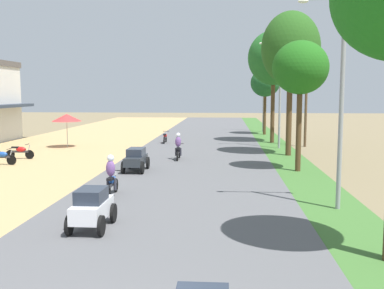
% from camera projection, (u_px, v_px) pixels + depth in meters
% --- Properties ---
extents(parked_motorbike_sixth, '(1.80, 0.54, 0.94)m').
position_uv_depth(parked_motorbike_sixth, '(1.00, 156.00, 25.80)').
color(parked_motorbike_sixth, black).
rests_on(parked_motorbike_sixth, dirt_shoulder).
extents(parked_motorbike_seventh, '(1.80, 0.54, 0.94)m').
position_uv_depth(parked_motorbike_seventh, '(20.00, 151.00, 28.13)').
color(parked_motorbike_seventh, black).
rests_on(parked_motorbike_seventh, dirt_shoulder).
extents(vendor_umbrella, '(2.20, 2.20, 2.52)m').
position_uv_depth(vendor_umbrella, '(67.00, 118.00, 33.90)').
color(vendor_umbrella, '#99999E').
rests_on(vendor_umbrella, dirt_shoulder).
extents(median_tree_second, '(2.88, 2.88, 6.76)m').
position_uv_depth(median_tree_second, '(300.00, 68.00, 23.20)').
color(median_tree_second, '#4C351E').
rests_on(median_tree_second, median_strip).
extents(median_tree_third, '(3.77, 3.77, 9.30)m').
position_uv_depth(median_tree_third, '(291.00, 49.00, 29.05)').
color(median_tree_third, '#4C351E').
rests_on(median_tree_third, median_strip).
extents(median_tree_fourth, '(4.18, 4.18, 9.15)m').
position_uv_depth(median_tree_fourth, '(274.00, 58.00, 36.79)').
color(median_tree_fourth, '#4C351E').
rests_on(median_tree_fourth, median_strip).
extents(median_tree_fifth, '(2.87, 2.87, 6.45)m').
position_uv_depth(median_tree_fifth, '(265.00, 83.00, 44.30)').
color(median_tree_fifth, '#4C351E').
rests_on(median_tree_fifth, median_strip).
extents(streetlamp_near, '(3.16, 0.20, 7.39)m').
position_uv_depth(streetlamp_near, '(342.00, 87.00, 15.55)').
color(streetlamp_near, gray).
rests_on(streetlamp_near, median_strip).
extents(streetlamp_mid, '(3.16, 0.20, 7.91)m').
position_uv_depth(streetlamp_mid, '(280.00, 87.00, 33.19)').
color(streetlamp_mid, gray).
rests_on(streetlamp_mid, median_strip).
extents(streetlamp_far, '(3.16, 0.20, 7.04)m').
position_uv_depth(streetlamp_far, '(264.00, 93.00, 47.48)').
color(streetlamp_far, gray).
rests_on(streetlamp_far, median_strip).
extents(utility_pole_near, '(1.80, 0.20, 8.23)m').
position_uv_depth(utility_pole_near, '(306.00, 91.00, 34.58)').
color(utility_pole_near, brown).
rests_on(utility_pole_near, ground).
extents(car_hatchback_white, '(1.04, 2.00, 1.23)m').
position_uv_depth(car_hatchback_white, '(92.00, 207.00, 13.54)').
color(car_hatchback_white, silver).
rests_on(car_hatchback_white, road_strip).
extents(car_sedan_charcoal, '(1.10, 2.26, 1.19)m').
position_uv_depth(car_sedan_charcoal, '(136.00, 158.00, 23.63)').
color(car_sedan_charcoal, '#282D33').
rests_on(car_sedan_charcoal, road_strip).
extents(motorbike_foreground_rider, '(0.54, 1.80, 1.66)m').
position_uv_depth(motorbike_foreground_rider, '(112.00, 176.00, 17.90)').
color(motorbike_foreground_rider, black).
rests_on(motorbike_foreground_rider, road_strip).
extents(motorbike_ahead_second, '(0.54, 1.80, 1.66)m').
position_uv_depth(motorbike_ahead_second, '(178.00, 147.00, 27.66)').
color(motorbike_ahead_second, black).
rests_on(motorbike_ahead_second, road_strip).
extents(motorbike_ahead_third, '(0.54, 1.80, 0.94)m').
position_uv_depth(motorbike_ahead_third, '(165.00, 137.00, 37.02)').
color(motorbike_ahead_third, black).
rests_on(motorbike_ahead_third, road_strip).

